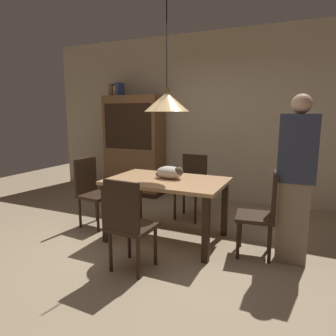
{
  "coord_description": "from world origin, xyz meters",
  "views": [
    {
      "loc": [
        1.61,
        -2.66,
        1.54
      ],
      "look_at": [
        0.05,
        0.8,
        0.85
      ],
      "focal_mm": 32.68,
      "sensor_mm": 36.0,
      "label": 1
    }
  ],
  "objects_px": {
    "chair_far_back": "(192,184)",
    "book_yellow_short": "(117,91)",
    "book_brown_thick": "(114,90)",
    "person_standing": "(296,180)",
    "cat_sleeping": "(170,172)",
    "book_blue_wide": "(120,89)",
    "dining_table": "(167,188)",
    "chair_left_side": "(92,189)",
    "pendant_lamp": "(167,102)",
    "hutch_bookcase": "(134,148)",
    "chair_right_side": "(263,210)",
    "chair_near_front": "(128,222)"
  },
  "relations": [
    {
      "from": "dining_table",
      "to": "book_yellow_short",
      "type": "bearing_deg",
      "value": 136.48
    },
    {
      "from": "book_blue_wide",
      "to": "person_standing",
      "type": "xyz_separation_m",
      "value": [
        3.18,
        -1.72,
        -1.1
      ]
    },
    {
      "from": "chair_right_side",
      "to": "book_blue_wide",
      "type": "relative_size",
      "value": 3.88
    },
    {
      "from": "chair_left_side",
      "to": "hutch_bookcase",
      "type": "bearing_deg",
      "value": 101.13
    },
    {
      "from": "pendant_lamp",
      "to": "book_yellow_short",
      "type": "bearing_deg",
      "value": 136.48
    },
    {
      "from": "dining_table",
      "to": "pendant_lamp",
      "type": "relative_size",
      "value": 1.08
    },
    {
      "from": "chair_left_side",
      "to": "chair_far_back",
      "type": "bearing_deg",
      "value": 37.57
    },
    {
      "from": "chair_near_front",
      "to": "book_blue_wide",
      "type": "relative_size",
      "value": 3.88
    },
    {
      "from": "hutch_bookcase",
      "to": "book_yellow_short",
      "type": "relative_size",
      "value": 9.25
    },
    {
      "from": "cat_sleeping",
      "to": "person_standing",
      "type": "relative_size",
      "value": 0.23
    },
    {
      "from": "chair_far_back",
      "to": "pendant_lamp",
      "type": "xyz_separation_m",
      "value": [
        -0.0,
        -0.88,
        1.15
      ]
    },
    {
      "from": "book_yellow_short",
      "to": "pendant_lamp",
      "type": "bearing_deg",
      "value": -43.52
    },
    {
      "from": "chair_near_front",
      "to": "chair_left_side",
      "type": "distance_m",
      "value": 1.43
    },
    {
      "from": "pendant_lamp",
      "to": "book_brown_thick",
      "type": "relative_size",
      "value": 5.42
    },
    {
      "from": "chair_far_back",
      "to": "pendant_lamp",
      "type": "bearing_deg",
      "value": -90.26
    },
    {
      "from": "book_yellow_short",
      "to": "person_standing",
      "type": "xyz_separation_m",
      "value": [
        3.24,
        -1.72,
        -1.07
      ]
    },
    {
      "from": "dining_table",
      "to": "chair_left_side",
      "type": "relative_size",
      "value": 1.51
    },
    {
      "from": "dining_table",
      "to": "cat_sleeping",
      "type": "distance_m",
      "value": 0.19
    },
    {
      "from": "chair_right_side",
      "to": "pendant_lamp",
      "type": "distance_m",
      "value": 1.61
    },
    {
      "from": "dining_table",
      "to": "pendant_lamp",
      "type": "xyz_separation_m",
      "value": [
        0.0,
        0.0,
        1.01
      ]
    },
    {
      "from": "chair_near_front",
      "to": "book_brown_thick",
      "type": "xyz_separation_m",
      "value": [
        -1.88,
        2.6,
        1.45
      ]
    },
    {
      "from": "book_brown_thick",
      "to": "person_standing",
      "type": "distance_m",
      "value": 3.89
    },
    {
      "from": "cat_sleeping",
      "to": "book_blue_wide",
      "type": "xyz_separation_m",
      "value": [
        -1.77,
        1.66,
        1.14
      ]
    },
    {
      "from": "book_brown_thick",
      "to": "book_yellow_short",
      "type": "distance_m",
      "value": 0.07
    },
    {
      "from": "chair_far_back",
      "to": "pendant_lamp",
      "type": "height_order",
      "value": "pendant_lamp"
    },
    {
      "from": "book_yellow_short",
      "to": "cat_sleeping",
      "type": "bearing_deg",
      "value": -42.14
    },
    {
      "from": "pendant_lamp",
      "to": "person_standing",
      "type": "height_order",
      "value": "pendant_lamp"
    },
    {
      "from": "book_brown_thick",
      "to": "book_yellow_short",
      "type": "xyz_separation_m",
      "value": [
        0.07,
        0.0,
        -0.02
      ]
    },
    {
      "from": "chair_near_front",
      "to": "cat_sleeping",
      "type": "xyz_separation_m",
      "value": [
        0.02,
        0.94,
        0.32
      ]
    },
    {
      "from": "book_brown_thick",
      "to": "book_blue_wide",
      "type": "distance_m",
      "value": 0.13
    },
    {
      "from": "book_brown_thick",
      "to": "person_standing",
      "type": "height_order",
      "value": "book_brown_thick"
    },
    {
      "from": "book_yellow_short",
      "to": "chair_right_side",
      "type": "bearing_deg",
      "value": -30.22
    },
    {
      "from": "pendant_lamp",
      "to": "book_blue_wide",
      "type": "bearing_deg",
      "value": 135.43
    },
    {
      "from": "chair_far_back",
      "to": "book_yellow_short",
      "type": "bearing_deg",
      "value": 155.08
    },
    {
      "from": "pendant_lamp",
      "to": "book_brown_thick",
      "type": "distance_m",
      "value": 2.57
    },
    {
      "from": "chair_right_side",
      "to": "person_standing",
      "type": "bearing_deg",
      "value": -1.79
    },
    {
      "from": "book_brown_thick",
      "to": "book_blue_wide",
      "type": "height_order",
      "value": "book_blue_wide"
    },
    {
      "from": "chair_left_side",
      "to": "pendant_lamp",
      "type": "xyz_separation_m",
      "value": [
        1.13,
        -0.01,
        1.15
      ]
    },
    {
      "from": "hutch_bookcase",
      "to": "book_blue_wide",
      "type": "xyz_separation_m",
      "value": [
        -0.28,
        0.0,
        1.08
      ]
    },
    {
      "from": "chair_right_side",
      "to": "hutch_bookcase",
      "type": "xyz_separation_m",
      "value": [
        -2.59,
        1.71,
        0.38
      ]
    },
    {
      "from": "chair_left_side",
      "to": "chair_right_side",
      "type": "distance_m",
      "value": 2.26
    },
    {
      "from": "hutch_bookcase",
      "to": "book_brown_thick",
      "type": "bearing_deg",
      "value": 179.79
    },
    {
      "from": "dining_table",
      "to": "chair_near_front",
      "type": "xyz_separation_m",
      "value": [
        -0.0,
        -0.88,
        -0.14
      ]
    },
    {
      "from": "chair_left_side",
      "to": "book_brown_thick",
      "type": "relative_size",
      "value": 3.88
    },
    {
      "from": "chair_near_front",
      "to": "book_brown_thick",
      "type": "bearing_deg",
      "value": 125.84
    },
    {
      "from": "chair_left_side",
      "to": "book_yellow_short",
      "type": "xyz_separation_m",
      "value": [
        -0.69,
        1.72,
        1.43
      ]
    },
    {
      "from": "cat_sleeping",
      "to": "person_standing",
      "type": "xyz_separation_m",
      "value": [
        1.41,
        -0.06,
        0.04
      ]
    },
    {
      "from": "dining_table",
      "to": "chair_left_side",
      "type": "height_order",
      "value": "chair_left_side"
    },
    {
      "from": "dining_table",
      "to": "person_standing",
      "type": "xyz_separation_m",
      "value": [
        1.43,
        -0.0,
        0.22
      ]
    },
    {
      "from": "chair_right_side",
      "to": "cat_sleeping",
      "type": "relative_size",
      "value": 2.38
    }
  ]
}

